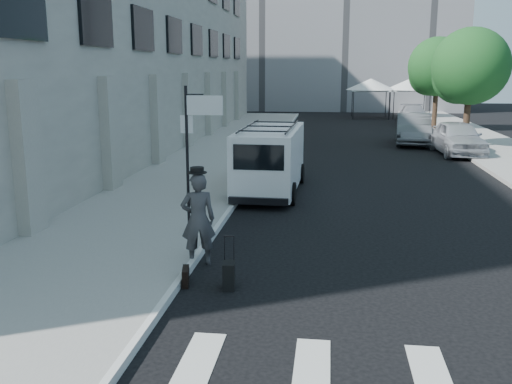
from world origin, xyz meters
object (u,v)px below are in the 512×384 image
(parked_car_c, at_px, (413,115))
(briefcase, at_px, (186,276))
(businessman, at_px, (198,220))
(parked_car_a, at_px, (457,138))
(cargo_van, at_px, (271,159))
(suitcase, at_px, (229,275))
(parked_car_b, at_px, (413,129))

(parked_car_c, bearing_deg, briefcase, -100.33)
(businessman, distance_m, parked_car_a, 18.95)
(businessman, xyz_separation_m, cargo_van, (0.74, 7.44, 0.13))
(suitcase, bearing_deg, parked_car_c, 70.19)
(businessman, height_order, cargo_van, cargo_van)
(businessman, relative_size, parked_car_b, 0.40)
(parked_car_b, bearing_deg, suitcase, -100.29)
(businessman, distance_m, parked_car_b, 21.71)
(businessman, height_order, suitcase, businessman)
(briefcase, height_order, parked_car_c, parked_car_c)
(suitcase, height_order, parked_car_a, parked_car_a)
(parked_car_c, bearing_deg, businessman, -100.86)
(briefcase, bearing_deg, parked_car_a, 53.09)
(suitcase, height_order, parked_car_c, parked_car_c)
(businessman, height_order, briefcase, businessman)
(businessman, xyz_separation_m, parked_car_a, (8.70, 16.83, -0.18))
(cargo_van, relative_size, parked_car_c, 1.18)
(businessman, bearing_deg, briefcase, 72.81)
(briefcase, bearing_deg, suitcase, -15.80)
(cargo_van, bearing_deg, parked_car_a, 51.28)
(briefcase, distance_m, suitcase, 0.86)
(businessman, distance_m, parked_car_c, 33.08)
(briefcase, height_order, cargo_van, cargo_van)
(parked_car_a, relative_size, parked_car_c, 0.99)
(cargo_van, xyz_separation_m, parked_car_b, (6.41, 13.06, -0.29))
(briefcase, relative_size, parked_car_a, 0.09)
(parked_car_a, height_order, parked_car_b, parked_car_b)
(parked_car_a, relative_size, parked_car_b, 0.95)
(cargo_van, distance_m, parked_car_a, 12.32)
(suitcase, height_order, parked_car_b, parked_car_b)
(businessman, distance_m, briefcase, 1.42)
(suitcase, bearing_deg, businessman, 118.28)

